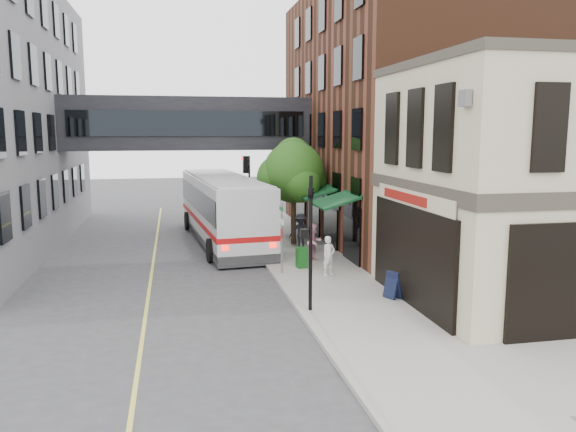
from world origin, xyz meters
name	(u,v)px	position (x,y,z in m)	size (l,w,h in m)	color
ground	(313,336)	(0.00, 0.00, 0.00)	(120.00, 120.00, 0.00)	#38383A
sidewalk_main	(286,242)	(2.00, 14.00, 0.07)	(4.00, 60.00, 0.15)	gray
corner_building	(546,184)	(8.97, 2.00, 4.21)	(10.19, 8.12, 8.45)	beige
brick_building	(419,115)	(9.98, 15.00, 6.99)	(13.76, 18.00, 14.00)	#4C2917
skyway_bridge	(188,124)	(-3.00, 18.00, 6.50)	(14.00, 3.18, 3.00)	black
traffic_signal_near	(310,226)	(0.37, 2.00, 2.98)	(0.44, 0.22, 4.60)	black
traffic_signal_far	(247,178)	(0.26, 17.00, 3.34)	(0.53, 0.28, 4.50)	black
street_sign_pole	(282,232)	(0.39, 7.00, 1.93)	(0.08, 0.75, 3.00)	gray
street_tree	(293,173)	(2.19, 13.22, 3.91)	(3.80, 3.20, 5.60)	#382619
lane_marking	(153,266)	(-5.00, 10.00, 0.01)	(0.12, 40.00, 0.01)	#D8CC4C
bus	(223,206)	(-1.34, 15.10, 1.98)	(4.11, 13.36, 3.54)	silver
pedestrian_a	(329,256)	(2.25, 6.32, 0.97)	(0.60, 0.39, 1.64)	white
pedestrian_b	(314,242)	(2.33, 9.07, 1.02)	(0.84, 0.66, 1.73)	pink
pedestrian_c	(301,232)	(2.25, 11.52, 1.07)	(1.19, 0.68, 1.84)	black
newspaper_box	(302,258)	(1.45, 7.80, 0.60)	(0.45, 0.40, 0.90)	#125117
sandwich_board	(393,285)	(3.60, 2.69, 0.64)	(0.35, 0.55, 0.98)	black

